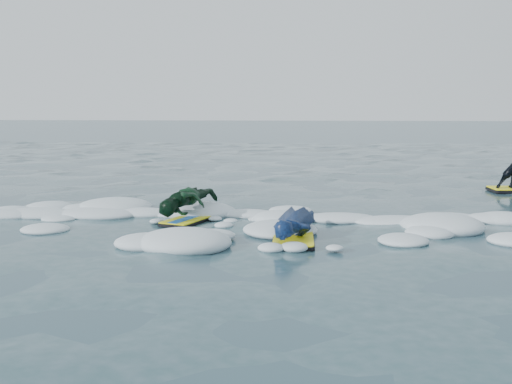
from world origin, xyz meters
TOP-DOWN VIEW (x-y plane):
  - ground at (0.00, 0.00)m, footprint 120.00×120.00m
  - foam_band at (0.00, 1.03)m, footprint 12.00×3.10m
  - prone_woman_unit at (0.49, 0.06)m, footprint 0.78×1.57m
  - prone_child_unit at (-1.18, 1.31)m, footprint 1.05×1.46m

SIDE VIEW (x-z plane):
  - ground at x=0.00m, z-range 0.00..0.00m
  - foam_band at x=0.00m, z-range -0.15..0.15m
  - prone_woman_unit at x=0.49m, z-range 0.00..0.39m
  - prone_child_unit at x=-1.18m, z-range 0.01..0.53m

